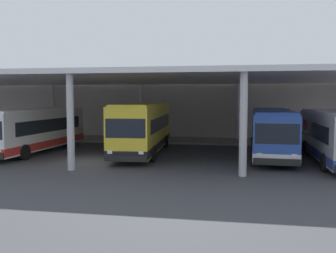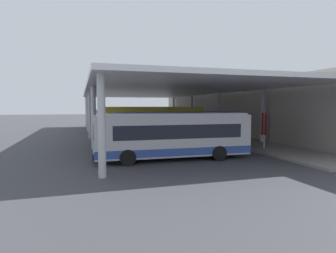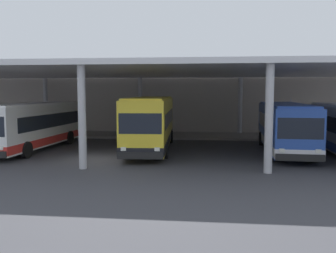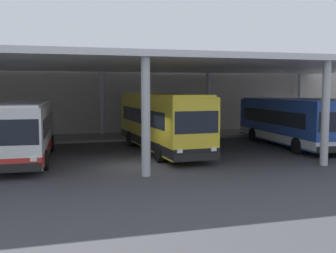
% 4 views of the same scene
% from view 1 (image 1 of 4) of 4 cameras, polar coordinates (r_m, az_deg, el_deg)
% --- Properties ---
extents(ground_plane, '(200.00, 200.00, 0.00)m').
position_cam_1_polar(ground_plane, '(23.28, -12.21, -5.44)').
color(ground_plane, '#3D3D42').
extents(platform_kerb, '(42.00, 4.50, 0.18)m').
position_cam_1_polar(platform_kerb, '(34.34, -4.86, -2.02)').
color(platform_kerb, gray).
rests_on(platform_kerb, ground).
extents(station_building_facade, '(48.00, 1.60, 6.44)m').
position_cam_1_polar(station_building_facade, '(37.28, -3.63, 3.32)').
color(station_building_facade, '#ADA399').
rests_on(station_building_facade, ground).
extents(canopy_shelter, '(40.00, 17.00, 5.55)m').
position_cam_1_polar(canopy_shelter, '(28.15, -8.17, 7.13)').
color(canopy_shelter, silver).
rests_on(canopy_shelter, ground).
extents(bus_nearest_bay, '(3.06, 10.64, 3.17)m').
position_cam_1_polar(bus_nearest_bay, '(28.40, -19.92, -0.46)').
color(bus_nearest_bay, white).
rests_on(bus_nearest_bay, ground).
extents(bus_second_bay, '(3.14, 11.45, 3.57)m').
position_cam_1_polar(bus_second_bay, '(26.24, -3.84, -0.18)').
color(bus_second_bay, yellow).
rests_on(bus_second_bay, ground).
extents(bus_middle_bay, '(3.10, 10.65, 3.17)m').
position_cam_1_polar(bus_middle_bay, '(25.57, 15.81, -0.88)').
color(bus_middle_bay, '#284CA8').
rests_on(bus_middle_bay, ground).
extents(bus_far_bay, '(2.92, 10.59, 3.17)m').
position_cam_1_polar(bus_far_bay, '(24.63, 24.50, -1.31)').
color(bus_far_bay, '#B7B7BC').
rests_on(bus_far_bay, ground).
extents(bench_waiting, '(1.80, 0.45, 0.92)m').
position_cam_1_polar(bench_waiting, '(37.47, -17.76, -0.80)').
color(bench_waiting, '#383D47').
rests_on(bench_waiting, platform_kerb).
extents(trash_bin, '(0.52, 0.52, 0.98)m').
position_cam_1_polar(trash_bin, '(35.86, -13.41, -0.91)').
color(trash_bin, maroon).
rests_on(trash_bin, platform_kerb).
extents(banner_sign, '(0.70, 0.12, 3.20)m').
position_cam_1_polar(banner_sign, '(32.58, 17.75, 0.77)').
color(banner_sign, '#B2B2B7').
rests_on(banner_sign, platform_kerb).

